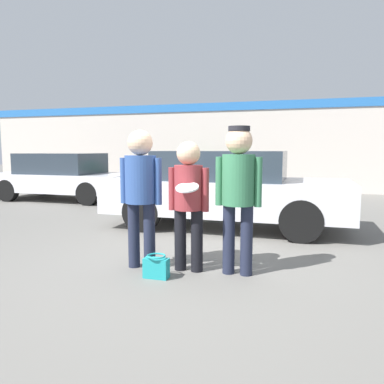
# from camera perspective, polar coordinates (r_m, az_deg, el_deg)

# --- Properties ---
(ground_plane) EXTENTS (56.00, 56.00, 0.00)m
(ground_plane) POSITION_cam_1_polar(r_m,az_deg,el_deg) (5.12, -0.05, -10.97)
(ground_plane) COLOR #66635E
(storefront_building) EXTENTS (24.00, 0.22, 3.28)m
(storefront_building) POSITION_cam_1_polar(r_m,az_deg,el_deg) (14.15, 11.25, 6.93)
(storefront_building) COLOR beige
(storefront_building) RESTS_ON ground
(person_left) EXTENTS (0.57, 0.40, 1.78)m
(person_left) POSITION_cam_1_polar(r_m,az_deg,el_deg) (4.82, -7.81, 1.06)
(person_left) COLOR #1E2338
(person_left) RESTS_ON ground
(person_middle_with_frisbee) EXTENTS (0.53, 0.57, 1.64)m
(person_middle_with_frisbee) POSITION_cam_1_polar(r_m,az_deg,el_deg) (4.67, -0.54, -0.44)
(person_middle_with_frisbee) COLOR black
(person_middle_with_frisbee) RESTS_ON ground
(person_right) EXTENTS (0.57, 0.40, 1.81)m
(person_right) POSITION_cam_1_polar(r_m,az_deg,el_deg) (4.55, 7.08, 1.13)
(person_right) COLOR #1E2338
(person_right) RESTS_ON ground
(parked_car_near) EXTENTS (4.64, 1.81, 1.51)m
(parked_car_near) POSITION_cam_1_polar(r_m,az_deg,el_deg) (7.34, 4.99, 0.50)
(parked_car_near) COLOR silver
(parked_car_near) RESTS_ON ground
(parked_car_far) EXTENTS (4.38, 1.95, 1.42)m
(parked_car_far) POSITION_cam_1_polar(r_m,az_deg,el_deg) (12.14, -18.97, 2.28)
(parked_car_far) COLOR silver
(parked_car_far) RESTS_ON ground
(shrub) EXTENTS (1.13, 1.13, 1.13)m
(shrub) POSITION_cam_1_polar(r_m,az_deg,el_deg) (13.85, 1.60, 2.49)
(shrub) COLOR #285B2D
(shrub) RESTS_ON ground
(handbag) EXTENTS (0.30, 0.23, 0.28)m
(handbag) POSITION_cam_1_polar(r_m,az_deg,el_deg) (4.59, -5.47, -11.30)
(handbag) COLOR teal
(handbag) RESTS_ON ground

